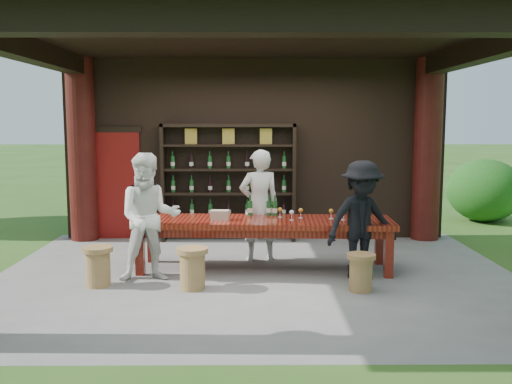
{
  "coord_description": "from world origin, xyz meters",
  "views": [
    {
      "loc": [
        -0.06,
        -7.84,
        2.19
      ],
      "look_at": [
        0.0,
        0.4,
        1.15
      ],
      "focal_mm": 40.0,
      "sensor_mm": 36.0,
      "label": 1
    }
  ],
  "objects_px": {
    "tasting_table": "(264,227)",
    "host": "(259,205)",
    "stool_near_left": "(192,267)",
    "stool_near_right": "(361,271)",
    "napkin_basket": "(220,215)",
    "guest_woman": "(149,217)",
    "wine_shelf": "(229,182)",
    "guest_man": "(362,221)",
    "stool_far_left": "(98,265)"
  },
  "relations": [
    {
      "from": "tasting_table",
      "to": "host",
      "type": "xyz_separation_m",
      "value": [
        -0.06,
        0.58,
        0.23
      ]
    },
    {
      "from": "stool_near_left",
      "to": "stool_near_right",
      "type": "bearing_deg",
      "value": -2.74
    },
    {
      "from": "stool_near_left",
      "to": "host",
      "type": "relative_size",
      "value": 0.31
    },
    {
      "from": "stool_near_left",
      "to": "napkin_basket",
      "type": "distance_m",
      "value": 1.13
    },
    {
      "from": "stool_near_left",
      "to": "stool_near_right",
      "type": "distance_m",
      "value": 2.18
    },
    {
      "from": "guest_woman",
      "to": "napkin_basket",
      "type": "xyz_separation_m",
      "value": [
        0.93,
        0.53,
        -0.06
      ]
    },
    {
      "from": "tasting_table",
      "to": "stool_near_right",
      "type": "relative_size",
      "value": 7.74
    },
    {
      "from": "tasting_table",
      "to": "guest_woman",
      "type": "xyz_separation_m",
      "value": [
        -1.57,
        -0.58,
        0.24
      ]
    },
    {
      "from": "wine_shelf",
      "to": "tasting_table",
      "type": "bearing_deg",
      "value": -73.82
    },
    {
      "from": "host",
      "to": "stool_near_right",
      "type": "bearing_deg",
      "value": 114.59
    },
    {
      "from": "stool_near_right",
      "to": "wine_shelf",
      "type": "bearing_deg",
      "value": 119.97
    },
    {
      "from": "wine_shelf",
      "to": "guest_man",
      "type": "distance_m",
      "value": 3.25
    },
    {
      "from": "stool_far_left",
      "to": "host",
      "type": "xyz_separation_m",
      "value": [
        2.16,
        1.43,
        0.59
      ]
    },
    {
      "from": "host",
      "to": "guest_woman",
      "type": "bearing_deg",
      "value": 24.42
    },
    {
      "from": "stool_near_left",
      "to": "guest_man",
      "type": "distance_m",
      "value": 2.38
    },
    {
      "from": "wine_shelf",
      "to": "guest_man",
      "type": "bearing_deg",
      "value": -53.55
    },
    {
      "from": "host",
      "to": "guest_man",
      "type": "height_order",
      "value": "host"
    },
    {
      "from": "wine_shelf",
      "to": "host",
      "type": "relative_size",
      "value": 1.39
    },
    {
      "from": "stool_near_right",
      "to": "guest_woman",
      "type": "height_order",
      "value": "guest_woman"
    },
    {
      "from": "wine_shelf",
      "to": "guest_man",
      "type": "relative_size",
      "value": 1.47
    },
    {
      "from": "tasting_table",
      "to": "stool_far_left",
      "type": "height_order",
      "value": "tasting_table"
    },
    {
      "from": "guest_woman",
      "to": "guest_man",
      "type": "relative_size",
      "value": 1.07
    },
    {
      "from": "stool_far_left",
      "to": "tasting_table",
      "type": "bearing_deg",
      "value": 20.87
    },
    {
      "from": "guest_man",
      "to": "tasting_table",
      "type": "bearing_deg",
      "value": 137.69
    },
    {
      "from": "napkin_basket",
      "to": "wine_shelf",
      "type": "bearing_deg",
      "value": 88.82
    },
    {
      "from": "host",
      "to": "guest_man",
      "type": "xyz_separation_m",
      "value": [
        1.39,
        -1.12,
        -0.05
      ]
    },
    {
      "from": "stool_near_left",
      "to": "stool_far_left",
      "type": "height_order",
      "value": "stool_near_left"
    },
    {
      "from": "wine_shelf",
      "to": "tasting_table",
      "type": "relative_size",
      "value": 0.64
    },
    {
      "from": "wine_shelf",
      "to": "stool_far_left",
      "type": "xyz_separation_m",
      "value": [
        -1.62,
        -2.92,
        -0.79
      ]
    },
    {
      "from": "stool_near_right",
      "to": "guest_man",
      "type": "xyz_separation_m",
      "value": [
        0.1,
        0.55,
        0.56
      ]
    },
    {
      "from": "guest_man",
      "to": "napkin_basket",
      "type": "relative_size",
      "value": 6.33
    },
    {
      "from": "tasting_table",
      "to": "host",
      "type": "bearing_deg",
      "value": 96.19
    },
    {
      "from": "napkin_basket",
      "to": "host",
      "type": "bearing_deg",
      "value": 46.86
    },
    {
      "from": "stool_near_right",
      "to": "stool_near_left",
      "type": "bearing_deg",
      "value": 177.26
    },
    {
      "from": "guest_woman",
      "to": "host",
      "type": "bearing_deg",
      "value": 25.25
    },
    {
      "from": "tasting_table",
      "to": "stool_near_left",
      "type": "bearing_deg",
      "value": -133.97
    },
    {
      "from": "wine_shelf",
      "to": "stool_near_right",
      "type": "height_order",
      "value": "wine_shelf"
    },
    {
      "from": "stool_near_left",
      "to": "guest_man",
      "type": "height_order",
      "value": "guest_man"
    },
    {
      "from": "wine_shelf",
      "to": "stool_near_right",
      "type": "distance_m",
      "value": 3.74
    },
    {
      "from": "stool_near_right",
      "to": "host",
      "type": "bearing_deg",
      "value": 127.57
    },
    {
      "from": "napkin_basket",
      "to": "stool_near_right",
      "type": "bearing_deg",
      "value": -29.39
    },
    {
      "from": "stool_near_right",
      "to": "guest_woman",
      "type": "xyz_separation_m",
      "value": [
        -2.8,
        0.52,
        0.62
      ]
    },
    {
      "from": "stool_far_left",
      "to": "guest_woman",
      "type": "distance_m",
      "value": 0.92
    },
    {
      "from": "stool_near_left",
      "to": "napkin_basket",
      "type": "relative_size",
      "value": 2.1
    },
    {
      "from": "stool_near_right",
      "to": "napkin_basket",
      "type": "height_order",
      "value": "napkin_basket"
    },
    {
      "from": "stool_near_right",
      "to": "stool_far_left",
      "type": "relative_size",
      "value": 0.92
    },
    {
      "from": "wine_shelf",
      "to": "stool_near_left",
      "type": "xyz_separation_m",
      "value": [
        -0.35,
        -3.06,
        -0.78
      ]
    },
    {
      "from": "stool_near_right",
      "to": "stool_far_left",
      "type": "height_order",
      "value": "stool_far_left"
    },
    {
      "from": "tasting_table",
      "to": "guest_woman",
      "type": "relative_size",
      "value": 2.15
    },
    {
      "from": "stool_far_left",
      "to": "napkin_basket",
      "type": "bearing_deg",
      "value": 27.07
    }
  ]
}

